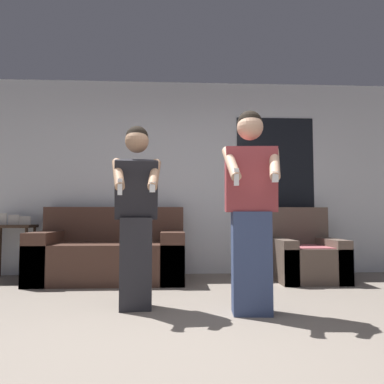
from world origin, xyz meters
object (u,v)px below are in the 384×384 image
(person_right, at_px, (251,209))
(couch, at_px, (111,255))
(armchair, at_px, (304,256))
(person_left, at_px, (136,214))
(side_table, at_px, (13,234))

(person_right, bearing_deg, couch, 130.44)
(armchair, relative_size, person_right, 0.54)
(couch, relative_size, person_right, 1.08)
(person_left, bearing_deg, side_table, 135.49)
(armchair, bearing_deg, person_left, -144.62)
(couch, bearing_deg, armchair, -1.47)
(armchair, bearing_deg, person_right, -122.30)
(couch, xyz_separation_m, side_table, (-1.31, 0.26, 0.25))
(armchair, height_order, person_left, person_left)
(couch, distance_m, person_right, 2.26)
(couch, relative_size, side_table, 2.18)
(person_left, bearing_deg, armchair, 35.38)
(armchair, distance_m, side_table, 3.76)
(armchair, bearing_deg, couch, 178.53)
(armchair, xyz_separation_m, person_left, (-1.98, -1.41, 0.52))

